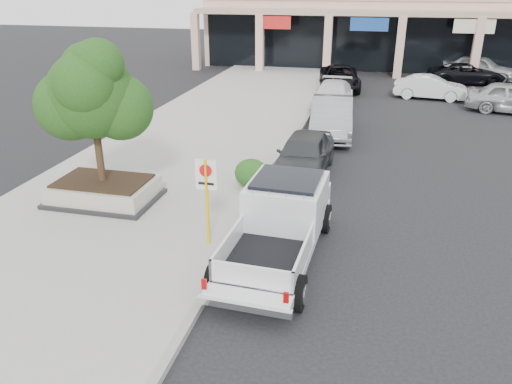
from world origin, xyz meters
TOP-DOWN VIEW (x-y plane):
  - ground at (0.00, 0.00)m, footprint 120.00×120.00m
  - sidewalk at (-5.50, 6.00)m, footprint 8.00×52.00m
  - curb at (-1.55, 6.00)m, footprint 0.20×52.00m
  - strip_mall at (8.00, 33.93)m, footprint 40.55×12.43m
  - planter at (-6.16, 2.51)m, footprint 3.20×2.20m
  - planter_tree at (-6.02, 2.67)m, footprint 2.90×2.55m
  - no_parking_sign at (-2.16, 0.66)m, footprint 0.55×0.09m
  - hedge at (-2.03, 4.68)m, footprint 1.10×0.99m
  - pickup_truck at (-0.35, 0.56)m, footprint 2.34×5.78m
  - curb_car_a at (-0.60, 6.63)m, footprint 1.99×4.42m
  - curb_car_b at (-0.12, 11.71)m, footprint 2.14×5.15m
  - curb_car_c at (-0.59, 16.74)m, footprint 2.07×4.90m
  - curb_car_d at (-0.65, 22.03)m, footprint 3.08×5.52m
  - lot_car_b at (4.73, 20.54)m, footprint 4.21×1.87m
  - lot_car_d at (7.44, 25.84)m, footprint 5.16×3.06m
  - lot_car_e at (8.51, 27.68)m, footprint 5.23×3.47m

SIDE VIEW (x-z plane):
  - ground at x=0.00m, z-range 0.00..0.00m
  - sidewalk at x=-5.50m, z-range 0.00..0.15m
  - curb at x=-1.55m, z-range 0.00..0.15m
  - planter at x=-6.16m, z-range 0.14..0.82m
  - hedge at x=-2.03m, z-range 0.15..1.08m
  - lot_car_b at x=4.73m, z-range 0.00..1.34m
  - lot_car_d at x=7.44m, z-range 0.00..1.35m
  - curb_car_c at x=-0.59m, z-range 0.00..1.41m
  - curb_car_d at x=-0.65m, z-range 0.00..1.46m
  - curb_car_a at x=-0.60m, z-range 0.00..1.47m
  - lot_car_e at x=8.51m, z-range 0.00..1.66m
  - curb_car_b at x=-0.12m, z-range 0.00..1.66m
  - pickup_truck at x=-0.35m, z-range 0.00..1.79m
  - no_parking_sign at x=-2.16m, z-range 0.48..2.78m
  - planter_tree at x=-6.02m, z-range 1.41..5.41m
  - strip_mall at x=8.00m, z-range 0.00..9.50m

